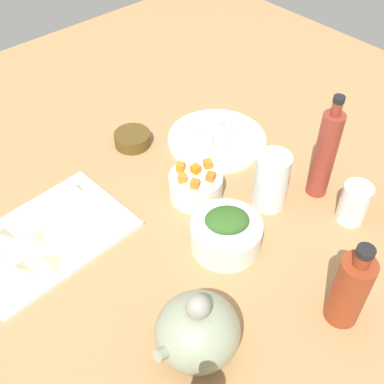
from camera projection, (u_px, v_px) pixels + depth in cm
name	position (u px, v px, depth cm)	size (l,w,h in cm)	color
tabletop	(192.00, 212.00, 108.71)	(190.00, 190.00, 3.00)	#AE8050
cutting_board	(48.00, 237.00, 100.94)	(33.64, 22.99, 1.00)	white
plate_tofu	(217.00, 139.00, 124.02)	(25.44, 25.44, 1.20)	white
bowl_greens	(226.00, 235.00, 97.91)	(14.72, 14.72, 6.34)	white
bowl_carrots	(196.00, 186.00, 108.30)	(12.14, 12.14, 5.98)	white
bowl_small_side	(132.00, 139.00, 122.49)	(9.27, 9.27, 3.34)	brown
teapot	(197.00, 331.00, 79.30)	(16.19, 14.14, 15.67)	gray
bottle_1	(325.00, 154.00, 103.48)	(4.72, 4.72, 25.90)	maroon
bottle_3	(350.00, 289.00, 82.65)	(6.14, 6.14, 19.34)	#92371B
drinking_glass_0	(271.00, 181.00, 103.89)	(7.56, 7.56, 13.77)	white
drinking_glass_1	(354.00, 203.00, 102.09)	(6.24, 6.24, 9.49)	white
carrot_cube_0	(196.00, 169.00, 106.60)	(1.80, 1.80, 1.80)	orange
carrot_cube_1	(195.00, 184.00, 103.13)	(1.80, 1.80, 1.80)	orange
carrot_cube_2	(211.00, 177.00, 104.84)	(1.80, 1.80, 1.80)	orange
carrot_cube_3	(208.00, 164.00, 107.84)	(1.80, 1.80, 1.80)	orange
carrot_cube_4	(180.00, 167.00, 107.07)	(1.80, 1.80, 1.80)	orange
carrot_cube_5	(182.00, 178.00, 104.52)	(1.80, 1.80, 1.80)	orange
chopped_greens_mound	(227.00, 220.00, 94.62)	(8.87, 7.28, 2.98)	#325F23
tofu_cube_0	(196.00, 131.00, 123.82)	(2.20, 2.20, 2.20)	white
tofu_cube_1	(219.00, 123.00, 126.31)	(2.20, 2.20, 2.20)	#F6E6CC
tofu_cube_2	(226.00, 144.00, 119.95)	(2.20, 2.20, 2.20)	white
tofu_cube_3	(208.00, 141.00, 120.98)	(2.20, 2.20, 2.20)	#FAE4CB
tofu_cube_4	(229.00, 133.00, 123.24)	(2.20, 2.20, 2.20)	silver
tofu_cube_5	(213.00, 130.00, 124.04)	(2.20, 2.20, 2.20)	white
dumpling_0	(16.00, 271.00, 92.42)	(5.77, 5.35, 2.78)	beige
dumpling_1	(32.00, 238.00, 98.78)	(5.10, 4.69, 2.01)	beige
dumpling_2	(75.00, 189.00, 108.37)	(4.00, 3.48, 2.96)	beige
dumpling_4	(45.00, 263.00, 93.83)	(5.59, 5.53, 2.84)	beige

